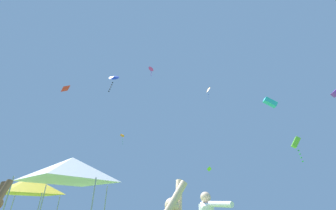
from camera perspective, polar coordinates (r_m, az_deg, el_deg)
canopy_tent_white at (r=11.72m, az=-24.91°, el=-15.52°), size 3.56×3.56×3.81m
canopy_tent_yellow at (r=15.69m, az=-33.36°, el=-17.74°), size 3.05×3.05×3.26m
kite_magenta_delta at (r=39.36m, az=-4.60°, el=9.69°), size 1.16×1.23×2.12m
kite_orange_diamond at (r=25.32m, az=10.78°, el=4.02°), size 0.57×0.63×1.64m
kite_cyan_box at (r=20.42m, az=25.95°, el=0.66°), size 1.18×0.50×0.95m
kite_blue_delta at (r=33.34m, az=-14.49°, el=7.16°), size 1.67×1.23×3.28m
kite_red_diamond at (r=28.14m, az=-26.12°, el=4.06°), size 0.93×0.83×0.69m
kite_lime_box at (r=25.29m, az=31.40°, el=-8.79°), size 1.09×0.81×2.64m
kite_orange_box at (r=27.59m, az=-12.31°, el=-8.14°), size 0.56×0.66×1.35m
kite_lime_diamond at (r=29.58m, az=11.10°, el=-16.62°), size 0.50×0.59×0.45m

